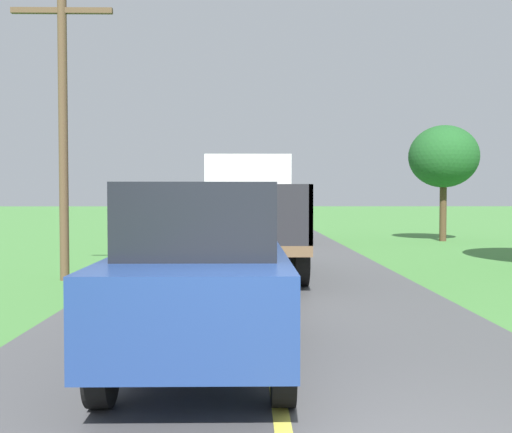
{
  "coord_description": "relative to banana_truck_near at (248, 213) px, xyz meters",
  "views": [
    {
      "loc": [
        -0.28,
        -3.79,
        1.88
      ],
      "look_at": [
        -0.07,
        9.89,
        1.4
      ],
      "focal_mm": 42.43,
      "sensor_mm": 36.0,
      "label": 1
    }
  ],
  "objects": [
    {
      "name": "banana_truck_near",
      "position": [
        0.0,
        0.0,
        0.0
      ],
      "size": [
        2.38,
        5.82,
        2.8
      ],
      "color": "#2D2D30",
      "rests_on": "road_surface"
    },
    {
      "name": "utility_pole_roadside",
      "position": [
        -4.05,
        -1.03,
        1.99
      ],
      "size": [
        2.2,
        0.2,
        6.3
      ],
      "color": "brown",
      "rests_on": "ground"
    },
    {
      "name": "banana_truck_far",
      "position": [
        0.27,
        10.25,
        0.01
      ],
      "size": [
        2.38,
        5.81,
        2.8
      ],
      "color": "#2D2D30",
      "rests_on": "road_surface"
    },
    {
      "name": "following_car",
      "position": [
        -0.48,
        -8.08,
        -0.39
      ],
      "size": [
        1.74,
        4.1,
        1.92
      ],
      "color": "navy",
      "rests_on": "road_surface"
    },
    {
      "name": "roadside_tree_near_left",
      "position": [
        8.03,
        10.26,
        1.99
      ],
      "size": [
        2.82,
        2.82,
        4.74
      ],
      "color": "#4C3823",
      "rests_on": "ground"
    }
  ]
}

